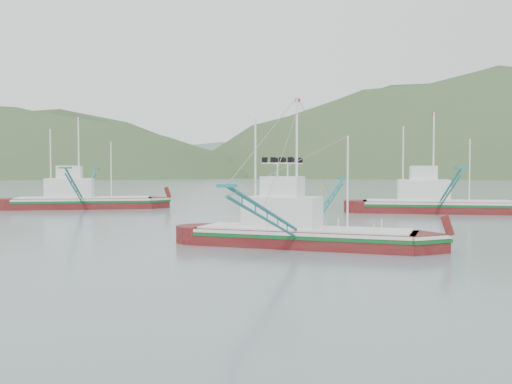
{
  "coord_description": "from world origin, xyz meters",
  "views": [
    {
      "loc": [
        0.46,
        -31.55,
        4.59
      ],
      "look_at": [
        0.0,
        6.0,
        3.2
      ],
      "focal_mm": 40.0,
      "sensor_mm": 36.0,
      "label": 1
    }
  ],
  "objects": [
    {
      "name": "ground",
      "position": [
        0.0,
        0.0,
        0.0
      ],
      "size": [
        1200.0,
        1200.0,
        0.0
      ],
      "primitive_type": "plane",
      "color": "slate",
      "rests_on": "ground"
    },
    {
      "name": "main_boat",
      "position": [
        2.81,
        2.88,
        1.93
      ],
      "size": [
        13.74,
        23.36,
        9.76
      ],
      "rotation": [
        0.0,
        0.0,
        -0.33
      ],
      "color": "#520D0E",
      "rests_on": "ground"
    },
    {
      "name": "bg_boat_right",
      "position": [
        19.37,
        30.67,
        1.97
      ],
      "size": [
        16.57,
        28.87,
        11.78
      ],
      "rotation": [
        0.0,
        0.0,
        -0.17
      ],
      "color": "#520D0E",
      "rests_on": "ground"
    },
    {
      "name": "bg_boat_left",
      "position": [
        -21.54,
        37.36,
        2.05
      ],
      "size": [
        16.83,
        29.22,
        11.95
      ],
      "rotation": [
        0.0,
        0.0,
        0.19
      ],
      "color": "#520D0E",
      "rests_on": "ground"
    },
    {
      "name": "headland_left",
      "position": [
        -180.0,
        360.0,
        0.0
      ],
      "size": [
        448.0,
        308.0,
        210.0
      ],
      "primitive_type": "ellipsoid",
      "color": "#334C27",
      "rests_on": "ground"
    },
    {
      "name": "ridge_distant",
      "position": [
        30.0,
        560.0,
        0.0
      ],
      "size": [
        960.0,
        400.0,
        240.0
      ],
      "primitive_type": "ellipsoid",
      "color": "slate",
      "rests_on": "ground"
    }
  ]
}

